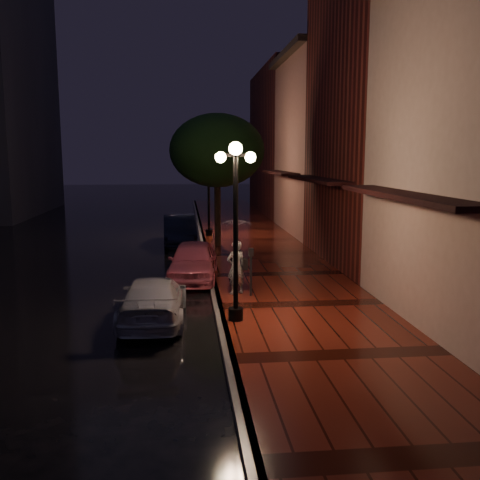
# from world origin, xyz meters

# --- Properties ---
(ground) EXTENTS (120.00, 120.00, 0.00)m
(ground) POSITION_xyz_m (0.00, 0.00, 0.00)
(ground) COLOR black
(ground) RESTS_ON ground
(sidewalk) EXTENTS (4.50, 60.00, 0.15)m
(sidewalk) POSITION_xyz_m (2.25, 0.00, 0.07)
(sidewalk) COLOR #4B160D
(sidewalk) RESTS_ON ground
(curb) EXTENTS (0.25, 60.00, 0.15)m
(curb) POSITION_xyz_m (0.00, 0.00, 0.07)
(curb) COLOR #595451
(curb) RESTS_ON ground
(storefront_mid) EXTENTS (5.00, 8.00, 11.00)m
(storefront_mid) POSITION_xyz_m (7.00, 2.00, 5.50)
(storefront_mid) COLOR #511914
(storefront_mid) RESTS_ON ground
(storefront_far) EXTENTS (5.00, 8.00, 9.00)m
(storefront_far) POSITION_xyz_m (7.00, 10.00, 4.50)
(storefront_far) COLOR #8C5951
(storefront_far) RESTS_ON ground
(storefront_extra) EXTENTS (5.00, 12.00, 10.00)m
(storefront_extra) POSITION_xyz_m (7.00, 20.00, 5.00)
(storefront_extra) COLOR #511914
(storefront_extra) RESTS_ON ground
(streetlamp_near) EXTENTS (0.96, 0.36, 4.31)m
(streetlamp_near) POSITION_xyz_m (0.35, -5.00, 2.60)
(streetlamp_near) COLOR black
(streetlamp_near) RESTS_ON sidewalk
(streetlamp_far) EXTENTS (0.96, 0.36, 4.31)m
(streetlamp_far) POSITION_xyz_m (0.35, 9.00, 2.60)
(streetlamp_far) COLOR black
(streetlamp_far) RESTS_ON sidewalk
(street_tree) EXTENTS (4.16, 4.16, 5.80)m
(street_tree) POSITION_xyz_m (0.61, 5.99, 4.24)
(street_tree) COLOR black
(street_tree) RESTS_ON sidewalk
(pink_car) EXTENTS (1.88, 3.97, 1.31)m
(pink_car) POSITION_xyz_m (-0.60, -0.06, 0.66)
(pink_car) COLOR #C35065
(pink_car) RESTS_ON ground
(navy_car) EXTENTS (1.62, 4.25, 1.38)m
(navy_car) POSITION_xyz_m (-1.10, 7.35, 0.69)
(navy_car) COLOR black
(navy_car) RESTS_ON ground
(silver_car) EXTENTS (1.70, 3.96, 1.14)m
(silver_car) POSITION_xyz_m (-1.67, -4.47, 0.57)
(silver_car) COLOR #A3A2A9
(silver_car) RESTS_ON ground
(woman_with_umbrella) EXTENTS (0.91, 0.93, 2.20)m
(woman_with_umbrella) POSITION_xyz_m (0.60, -2.48, 1.61)
(woman_with_umbrella) COLOR white
(woman_with_umbrella) RESTS_ON sidewalk
(parking_meter) EXTENTS (0.14, 0.12, 1.39)m
(parking_meter) POSITION_xyz_m (1.00, -2.77, 0.99)
(parking_meter) COLOR black
(parking_meter) RESTS_ON sidewalk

